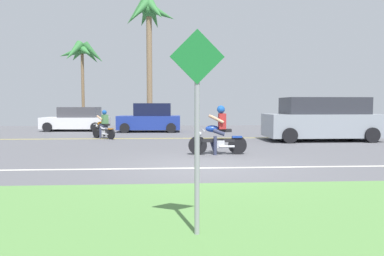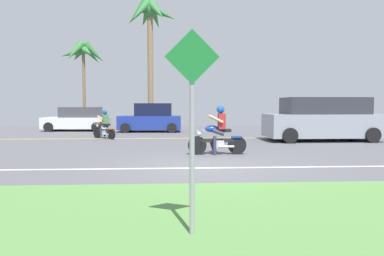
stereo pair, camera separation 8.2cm
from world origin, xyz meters
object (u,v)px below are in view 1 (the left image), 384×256
Objects in this scene: motorcyclist at (218,134)px; palm_tree_1 at (149,22)px; parked_car_1 at (150,119)px; palm_tree_0 at (82,55)px; motorcyclist_distant at (104,127)px; street_sign at (197,113)px; parked_car_0 at (77,120)px; suv_nearby at (322,120)px.

motorcyclist is 15.85m from palm_tree_1.
motorcyclist is 0.51× the size of parked_car_1.
palm_tree_0 reaches higher than motorcyclist_distant.
parked_car_0 is at bearing 108.94° from street_sign.
street_sign is (6.06, -17.68, 0.80)m from parked_car_0.
parked_car_0 is (-7.26, 10.74, 0.02)m from motorcyclist.
parked_car_0 is at bearing -85.01° from palm_tree_0.
parked_car_1 is at bearing 64.71° from motorcyclist_distant.
parked_car_0 is at bearing 151.78° from suv_nearby.
suv_nearby is at bearing 59.81° from street_sign.
motorcyclist_distant is at bearing -115.29° from parked_car_1.
palm_tree_1 is at bearing 12.82° from palm_tree_0.
palm_tree_1 reaches higher than parked_car_1.
parked_car_0 is (-12.46, 6.69, -0.25)m from suv_nearby.
motorcyclist is at bearing 80.20° from street_sign.
palm_tree_0 is at bearing 94.99° from parked_car_0.
parked_car_1 is at bearing -85.94° from palm_tree_1.
parked_car_1 is (-2.73, 9.63, 0.12)m from motorcyclist.
palm_tree_1 is (4.42, 1.01, 2.49)m from palm_tree_0.
parked_car_0 is 0.44× the size of palm_tree_1.
palm_tree_0 is at bearing 107.43° from street_sign.
motorcyclist is 7.09m from street_sign.
palm_tree_1 is at bearing 102.23° from motorcyclist.
palm_tree_1 is at bearing 94.06° from parked_car_1.
motorcyclist is at bearing -55.92° from parked_car_0.
palm_tree_0 is (-12.65, 8.95, 4.01)m from suv_nearby.
motorcyclist is 15.59m from palm_tree_0.
street_sign is (1.84, -20.95, -5.95)m from palm_tree_1.
street_sign is (-6.39, -10.99, 0.55)m from suv_nearby.
motorcyclist is 7.23m from motorcyclist_distant.
street_sign is (-1.20, -6.94, 0.82)m from motorcyclist.
parked_car_1 reaches higher than motorcyclist.
motorcyclist_distant is 12.96m from street_sign.
palm_tree_0 is at bearing 119.85° from motorcyclist.
street_sign reaches higher than suv_nearby.
parked_car_0 is 4.67m from parked_car_1.
parked_car_0 is at bearing 124.08° from motorcyclist.
motorcyclist is 1.38× the size of motorcyclist_distant.
palm_tree_0 is 2.41× the size of street_sign.
suv_nearby is 12.73m from street_sign.
motorcyclist_distant is at bearing 105.57° from street_sign.
parked_car_1 reaches higher than motorcyclist_distant.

